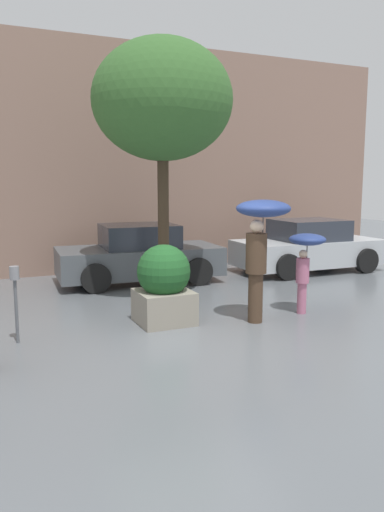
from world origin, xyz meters
The scene contains 9 objects.
ground_plane centered at (0.00, 0.00, 0.00)m, with size 40.00×40.00×0.00m, color slate.
building_facade centered at (0.00, 6.50, 3.00)m, with size 18.00×0.30×6.00m.
planter_box centered at (-0.04, 1.15, 0.67)m, with size 0.91×0.91×1.35m.
person_adult centered at (1.51, 0.59, 1.58)m, with size 0.92×0.92×2.09m.
person_child centered at (2.56, 0.72, 1.13)m, with size 0.67×0.67×1.46m.
parked_car_near centered at (0.67, 4.66, 0.63)m, with size 3.93×2.14×1.38m.
parked_car_far centered at (5.28, 4.24, 0.63)m, with size 3.98×2.00×1.38m.
street_tree centered at (0.66, 2.99, 3.97)m, with size 2.81×2.81×5.19m.
parking_meter centered at (-2.43, 1.05, 0.84)m, with size 0.14×0.14×1.17m.
Camera 1 is at (-2.96, -6.61, 2.41)m, focal length 35.00 mm.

